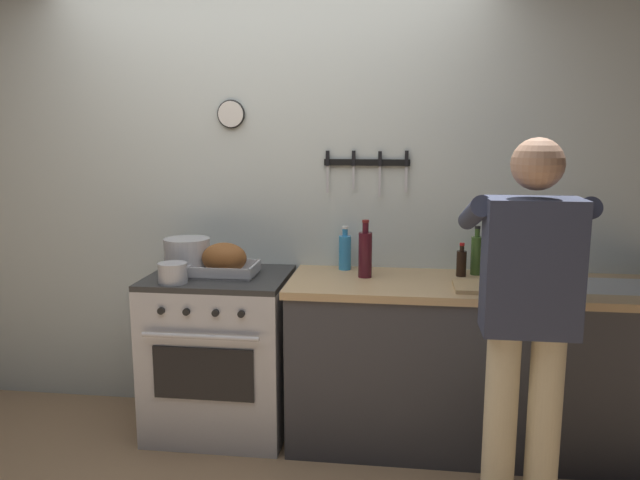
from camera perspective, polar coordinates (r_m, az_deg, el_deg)
wall_back at (r=3.70m, az=-4.57°, el=4.03°), size 6.00×0.13×2.60m
counter_block at (r=3.50m, az=14.48°, el=-10.88°), size 2.03×0.65×0.90m
stove at (r=3.61m, az=-9.06°, el=-10.12°), size 0.76×0.67×0.90m
person_cook at (r=2.74m, az=18.45°, el=-6.06°), size 0.51×0.63×1.66m
roasting_pan at (r=3.45m, az=-8.74°, el=-1.88°), size 0.35×0.26×0.18m
stock_pot at (r=3.56m, az=-12.04°, el=-1.37°), size 0.25×0.25×0.19m
saucepan at (r=3.33m, az=-13.31°, el=-2.95°), size 0.15×0.15×0.11m
cutting_board at (r=3.24m, az=15.30°, el=-4.20°), size 0.36×0.24×0.02m
bottle_wine_red at (r=3.37m, az=4.15°, el=-1.22°), size 0.07×0.07×0.31m
bottle_olive_oil at (r=3.53m, az=14.11°, el=-1.28°), size 0.06×0.06×0.27m
bottle_soy_sauce at (r=3.48m, az=12.80°, el=-2.02°), size 0.05×0.05×0.18m
bottle_dish_soap at (r=3.55m, az=2.29°, el=-1.06°), size 0.07×0.07×0.25m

